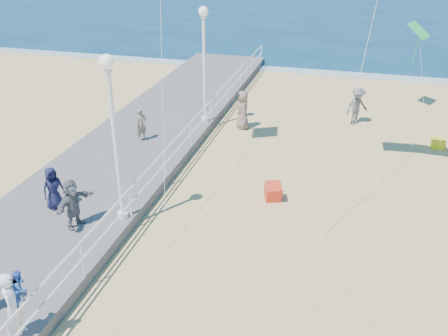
% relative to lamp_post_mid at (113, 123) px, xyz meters
% --- Properties ---
extents(ground, '(160.00, 160.00, 0.00)m').
position_rel_lamp_post_mid_xyz_m(ground, '(5.35, 0.00, -3.66)').
color(ground, '#E9C47A').
rests_on(ground, ground).
extents(surf_line, '(160.00, 1.20, 0.04)m').
position_rel_lamp_post_mid_xyz_m(surf_line, '(5.35, 20.50, -3.63)').
color(surf_line, silver).
rests_on(surf_line, ground).
extents(boardwalk, '(5.00, 44.00, 0.40)m').
position_rel_lamp_post_mid_xyz_m(boardwalk, '(-2.15, 0.00, -3.46)').
color(boardwalk, slate).
rests_on(boardwalk, ground).
extents(railing, '(0.05, 42.00, 0.55)m').
position_rel_lamp_post_mid_xyz_m(railing, '(0.30, 0.00, -2.41)').
color(railing, white).
rests_on(railing, boardwalk).
extents(lamp_post_mid, '(0.44, 0.44, 5.32)m').
position_rel_lamp_post_mid_xyz_m(lamp_post_mid, '(0.00, 0.00, 0.00)').
color(lamp_post_mid, white).
rests_on(lamp_post_mid, boardwalk).
extents(lamp_post_far, '(0.44, 0.44, 5.32)m').
position_rel_lamp_post_mid_xyz_m(lamp_post_far, '(0.00, 9.00, 0.00)').
color(lamp_post_far, white).
rests_on(lamp_post_far, boardwalk).
extents(woman_holding_toddler, '(0.57, 0.73, 1.75)m').
position_rel_lamp_post_mid_xyz_m(woman_holding_toddler, '(-0.05, -5.32, -2.39)').
color(woman_holding_toddler, white).
rests_on(woman_holding_toddler, boardwalk).
extents(toddler_held, '(0.45, 0.51, 0.90)m').
position_rel_lamp_post_mid_xyz_m(toddler_held, '(0.10, -5.17, -1.96)').
color(toddler_held, blue).
rests_on(toddler_held, boardwalk).
extents(spectator_4, '(0.77, 0.86, 1.47)m').
position_rel_lamp_post_mid_xyz_m(spectator_4, '(-2.44, -0.02, -2.53)').
color(spectator_4, '#191937').
rests_on(spectator_4, boardwalk).
extents(spectator_5, '(0.83, 1.57, 1.62)m').
position_rel_lamp_post_mid_xyz_m(spectator_5, '(-1.21, -0.85, -2.45)').
color(spectator_5, slate).
rests_on(spectator_5, boardwalk).
extents(spectator_6, '(0.58, 0.63, 1.45)m').
position_rel_lamp_post_mid_xyz_m(spectator_6, '(-1.96, 6.02, -2.54)').
color(spectator_6, gray).
rests_on(spectator_6, boardwalk).
extents(beach_walker_a, '(1.36, 1.30, 1.85)m').
position_rel_lamp_post_mid_xyz_m(beach_walker_a, '(6.97, 11.59, -2.74)').
color(beach_walker_a, '#59595E').
rests_on(beach_walker_a, ground).
extents(beach_walker_c, '(0.94, 1.09, 1.88)m').
position_rel_lamp_post_mid_xyz_m(beach_walker_c, '(1.72, 9.52, -2.72)').
color(beach_walker_c, '#816A59').
rests_on(beach_walker_c, ground).
extents(box_kite, '(0.77, 0.86, 0.74)m').
position_rel_lamp_post_mid_xyz_m(box_kite, '(4.38, 3.04, -3.36)').
color(box_kite, red).
rests_on(box_kite, ground).
extents(beach_chair_left, '(0.55, 0.55, 0.40)m').
position_rel_lamp_post_mid_xyz_m(beach_chair_left, '(10.60, 9.59, -3.46)').
color(beach_chair_left, yellow).
rests_on(beach_chair_left, ground).
extents(kite_diamond_green, '(1.31, 1.42, 0.70)m').
position_rel_lamp_post_mid_xyz_m(kite_diamond_green, '(9.48, 14.42, 0.50)').
color(kite_diamond_green, green).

